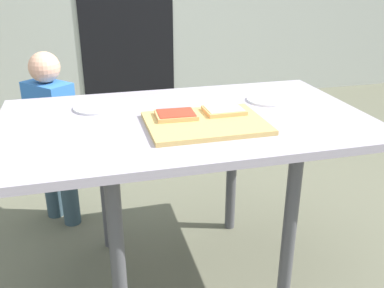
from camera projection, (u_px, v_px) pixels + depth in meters
ground_plane at (187, 274)px, 1.97m from camera, size 16.00×16.00×0.00m
house_door at (125, 0)px, 4.02m from camera, size 0.90×0.02×2.00m
dining_table at (186, 137)px, 1.71m from camera, size 1.43×0.85×0.76m
cutting_board at (206, 123)px, 1.60m from camera, size 0.44×0.33×0.02m
pizza_slice_far_right at (224, 110)px, 1.68m from camera, size 0.15×0.12×0.02m
pizza_slice_far_left at (176, 115)px, 1.63m from camera, size 0.16×0.13×0.02m
plate_white_left at (98, 107)px, 1.78m from camera, size 0.20×0.20×0.01m
plate_white_right at (269, 99)px, 1.88m from camera, size 0.20×0.20×0.01m
child_left at (53, 132)px, 2.21m from camera, size 0.26×0.27×0.93m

